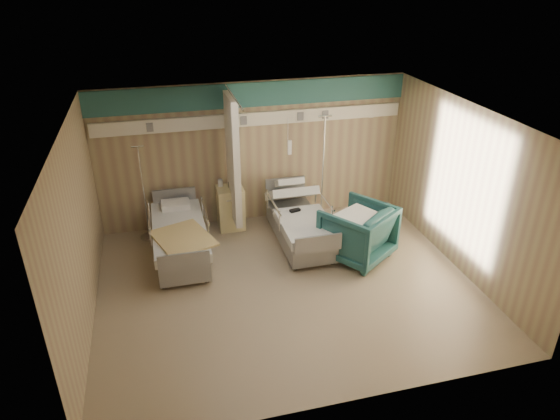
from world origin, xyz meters
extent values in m
cube|color=#86725C|center=(0.00, 0.00, 0.00)|extent=(6.00, 5.00, 0.00)
cube|color=tan|center=(0.00, 2.50, 1.40)|extent=(6.00, 0.04, 2.80)
cube|color=tan|center=(0.00, -2.50, 1.40)|extent=(6.00, 0.04, 2.80)
cube|color=tan|center=(-3.00, 0.00, 1.40)|extent=(0.04, 5.00, 2.80)
cube|color=tan|center=(3.00, 0.00, 1.40)|extent=(0.04, 5.00, 2.80)
cube|color=silver|center=(0.00, 0.00, 2.80)|extent=(6.00, 5.00, 0.04)
cube|color=#2A6262|center=(0.00, 2.48, 2.55)|extent=(6.00, 0.04, 0.45)
cube|color=silver|center=(0.00, 2.45, 2.10)|extent=(5.88, 0.08, 0.25)
cylinder|color=silver|center=(-0.50, 1.60, 2.76)|extent=(0.03, 1.80, 0.03)
cube|color=silver|center=(-0.50, 1.95, 1.51)|extent=(0.12, 0.90, 2.35)
cube|color=beige|center=(-0.55, 2.20, 0.42)|extent=(0.50, 0.48, 0.85)
imported|color=#205151|center=(1.43, 0.55, 0.50)|extent=(1.49, 1.50, 0.99)
cube|color=silver|center=(1.39, 0.50, 1.03)|extent=(0.85, 0.82, 0.07)
cylinder|color=silver|center=(1.27, 2.03, 0.02)|extent=(0.39, 0.39, 0.03)
cylinder|color=silver|center=(1.27, 2.03, 1.09)|extent=(0.03, 0.03, 2.18)
cylinder|color=silver|center=(1.27, 2.03, 2.18)|extent=(0.26, 0.03, 0.03)
cylinder|color=silver|center=(-2.15, 2.18, 0.01)|extent=(0.33, 0.33, 0.03)
cylinder|color=silver|center=(-2.15, 2.18, 0.92)|extent=(0.03, 0.03, 1.84)
cylinder|color=silver|center=(-2.15, 2.18, 1.84)|extent=(0.22, 0.03, 0.03)
cube|color=black|center=(0.52, 1.35, 0.65)|extent=(0.21, 0.13, 0.04)
cube|color=tan|center=(-1.56, 0.84, 0.65)|extent=(1.12, 1.25, 0.04)
cube|color=black|center=(-0.45, 2.20, 0.91)|extent=(0.23, 0.17, 0.11)
cylinder|color=white|center=(-0.71, 2.33, 0.92)|extent=(0.11, 0.11, 0.14)
camera|label=1|loc=(-1.78, -6.50, 4.79)|focal=32.00mm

